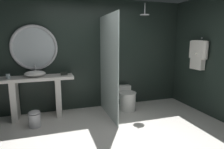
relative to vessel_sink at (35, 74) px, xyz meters
name	(u,v)px	position (x,y,z in m)	size (l,w,h in m)	color
ground_plane	(120,144)	(1.32, -1.60, -0.96)	(5.76, 5.76, 0.00)	silver
back_wall_panel	(93,55)	(1.32, 0.30, 0.34)	(4.80, 0.10, 2.60)	#1E2823
side_wall_right	(207,56)	(3.67, -0.84, 0.34)	(0.10, 2.47, 2.60)	#1E2823
vanity_counter	(37,91)	(0.01, -0.01, -0.38)	(1.54, 0.48, 0.90)	silver
vessel_sink	(35,74)	(0.00, 0.00, 0.00)	(0.43, 0.35, 0.24)	white
tumbler_cup	(8,76)	(-0.50, -0.06, -0.02)	(0.08, 0.08, 0.10)	silver
tissue_box	(64,74)	(0.59, 0.01, -0.03)	(0.15, 0.12, 0.06)	#282D28
round_wall_mirror	(34,48)	(0.01, 0.21, 0.53)	(0.97, 0.06, 0.97)	#B7B7BC
shower_glass_panel	(108,67)	(1.49, -0.39, 0.13)	(0.02, 1.28, 2.18)	silver
rain_shower_head	(145,14)	(2.48, -0.06, 1.29)	(0.22, 0.22, 0.28)	#B7B7BC
hanging_bathrobe	(198,53)	(3.53, -0.72, 0.39)	(0.20, 0.53, 0.73)	#B7B7BC
toilet	(127,99)	(2.02, -0.15, -0.71)	(0.41, 0.59, 0.53)	white
waste_bin	(35,119)	(-0.03, -0.49, -0.80)	(0.23, 0.23, 0.32)	#B7B7BC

